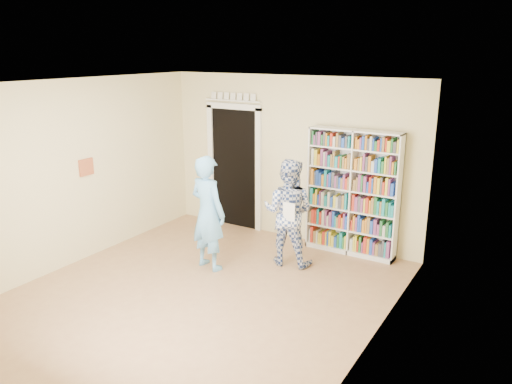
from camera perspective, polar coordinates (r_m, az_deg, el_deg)
floor at (r=6.70m, az=-6.32°, el=-11.55°), size 5.00×5.00×0.00m
ceiling at (r=5.96m, az=-7.13°, el=12.16°), size 5.00×5.00×0.00m
wall_back at (r=8.24m, az=3.99°, el=3.80°), size 4.50×0.00×4.50m
wall_left at (r=7.74m, az=-20.01°, el=2.06°), size 0.00×5.00×5.00m
wall_right at (r=5.18m, az=13.45°, el=-4.03°), size 0.00×5.00×5.00m
bookshelf at (r=7.75m, az=10.98°, el=-0.05°), size 1.42×0.27×1.95m
doorway at (r=8.81m, az=-2.48°, el=3.48°), size 1.10×0.08×2.43m
wall_art at (r=7.84m, az=-18.83°, el=2.71°), size 0.03×0.25×0.25m
man_blue at (r=7.15m, az=-5.51°, el=-2.40°), size 0.67×0.51×1.67m
man_plaid at (r=7.30m, az=3.70°, el=-2.31°), size 0.86×0.72×1.59m
paper_sheet at (r=6.99m, az=3.78°, el=-2.28°), size 0.19×0.02×0.27m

